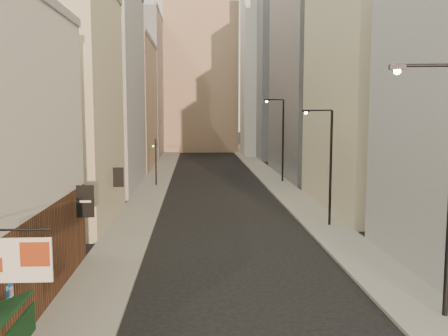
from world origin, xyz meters
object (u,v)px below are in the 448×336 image
streetlamp_near (445,176)px  white_tower (265,48)px  traffic_light_left (156,154)px  streetlamp_far (281,135)px  streetlamp_mid (328,160)px  clock_tower (201,61)px

streetlamp_near → white_tower: bearing=96.0°
traffic_light_left → streetlamp_far: bearing=167.5°
streetlamp_near → traffic_light_left: (-13.07, 33.85, -1.95)m
traffic_light_left → streetlamp_mid: bearing=102.9°
streetlamp_near → streetlamp_far: streetlamp_near is taller
white_tower → streetlamp_mid: (-3.43, -54.46, -14.12)m
white_tower → streetlamp_near: size_ratio=4.41×
clock_tower → traffic_light_left: bearing=-96.0°
streetlamp_mid → streetlamp_far: (0.49, 20.88, 0.68)m
white_tower → traffic_light_left: (-16.26, -35.68, -15.18)m
clock_tower → streetlamp_near: 84.79m
streetlamp_far → traffic_light_left: size_ratio=1.81×
clock_tower → streetlamp_mid: clock_tower is taller
clock_tower → streetlamp_far: 49.84m
streetlamp_far → traffic_light_left: 13.60m
clock_tower → traffic_light_left: clock_tower is taller
streetlamp_mid → traffic_light_left: 22.77m
white_tower → streetlamp_far: bearing=-95.0°
streetlamp_near → clock_tower: bearing=103.9°
streetlamp_mid → streetlamp_far: streetlamp_far is taller
streetlamp_far → streetlamp_mid: bearing=-108.7°
traffic_light_left → clock_tower: bearing=-117.5°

